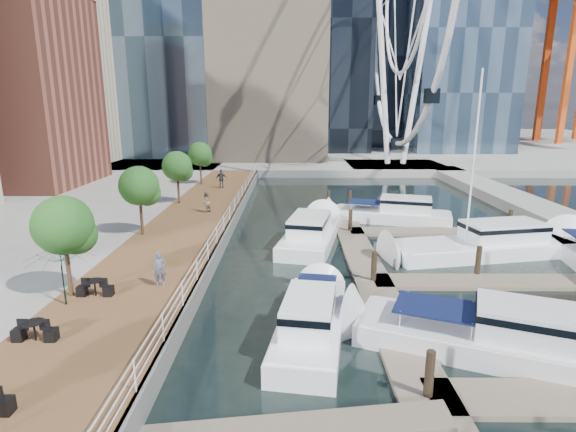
{
  "coord_description": "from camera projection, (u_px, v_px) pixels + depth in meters",
  "views": [
    {
      "loc": [
        -1.44,
        -14.8,
        9.33
      ],
      "look_at": [
        -1.65,
        11.08,
        3.0
      ],
      "focal_mm": 28.0,
      "sensor_mm": 36.0,
      "label": 1
    }
  ],
  "objects": [
    {
      "name": "pedestrian_far",
      "position": [
        221.0,
        179.0,
        46.87
      ],
      "size": [
        1.21,
        0.61,
        1.97
      ],
      "primitive_type": "imported",
      "rotation": [
        0.0,
        0.0,
        3.02
      ],
      "color": "#30383C",
      "rests_on": "boardwalk"
    },
    {
      "name": "breakwater",
      "position": [
        560.0,
        220.0,
        35.74
      ],
      "size": [
        4.0,
        60.0,
        1.0
      ],
      "primitive_type": "cube",
      "color": "gray",
      "rests_on": "ground"
    },
    {
      "name": "floating_docks",
      "position": [
        453.0,
        263.0,
        26.1
      ],
      "size": [
        16.0,
        34.0,
        2.6
      ],
      "color": "#6D6051",
      "rests_on": "ground"
    },
    {
      "name": "street_trees",
      "position": [
        139.0,
        186.0,
        29.25
      ],
      "size": [
        2.6,
        42.6,
        4.6
      ],
      "color": "#3F2B1C",
      "rests_on": "ground"
    },
    {
      "name": "ground",
      "position": [
        330.0,
        366.0,
        16.58
      ],
      "size": [
        520.0,
        520.0,
        0.0
      ],
      "primitive_type": "plane",
      "color": "black",
      "rests_on": "ground"
    },
    {
      "name": "yacht_foreground",
      "position": [
        499.0,
        355.0,
        17.33
      ],
      "size": [
        12.27,
        7.49,
        2.15
      ],
      "primitive_type": null,
      "rotation": [
        0.0,
        0.0,
        1.18
      ],
      "color": "silver",
      "rests_on": "ground"
    },
    {
      "name": "seawall",
      "position": [
        226.0,
        237.0,
        31.08
      ],
      "size": [
        0.25,
        60.0,
        1.0
      ],
      "primitive_type": "cube",
      "color": "#595954",
      "rests_on": "ground"
    },
    {
      "name": "boardwalk",
      "position": [
        183.0,
        237.0,
        31.11
      ],
      "size": [
        6.0,
        60.0,
        1.0
      ],
      "primitive_type": "cube",
      "color": "brown",
      "rests_on": "ground"
    },
    {
      "name": "pier",
      "position": [
        395.0,
        167.0,
        66.87
      ],
      "size": [
        14.0,
        12.0,
        1.0
      ],
      "primitive_type": "cube",
      "color": "gray",
      "rests_on": "ground"
    },
    {
      "name": "land_far",
      "position": [
        297.0,
        142.0,
        115.54
      ],
      "size": [
        200.0,
        114.0,
        1.0
      ],
      "primitive_type": "cube",
      "color": "gray",
      "rests_on": "ground"
    },
    {
      "name": "moored_yachts",
      "position": [
        467.0,
        262.0,
        27.67
      ],
      "size": [
        22.22,
        35.91,
        11.5
      ],
      "color": "white",
      "rests_on": "ground"
    },
    {
      "name": "pedestrian_near",
      "position": [
        160.0,
        269.0,
        21.22
      ],
      "size": [
        0.7,
        0.55,
        1.7
      ],
      "primitive_type": "imported",
      "rotation": [
        0.0,
        0.0,
        0.26
      ],
      "color": "#4C4F66",
      "rests_on": "boardwalk"
    },
    {
      "name": "cafe_tables",
      "position": [
        12.0,
        361.0,
        14.4
      ],
      "size": [
        2.5,
        13.7,
        0.74
      ],
      "color": "black",
      "rests_on": "ground"
    },
    {
      "name": "pedestrian_mid",
      "position": [
        206.0,
        202.0,
        36.1
      ],
      "size": [
        0.99,
        1.05,
        1.71
      ],
      "primitive_type": "imported",
      "rotation": [
        0.0,
        0.0,
        -2.13
      ],
      "color": "gray",
      "rests_on": "boardwalk"
    },
    {
      "name": "railing",
      "position": [
        224.0,
        223.0,
        30.84
      ],
      "size": [
        0.1,
        60.0,
        1.05
      ],
      "primitive_type": null,
      "color": "white",
      "rests_on": "boardwalk"
    }
  ]
}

